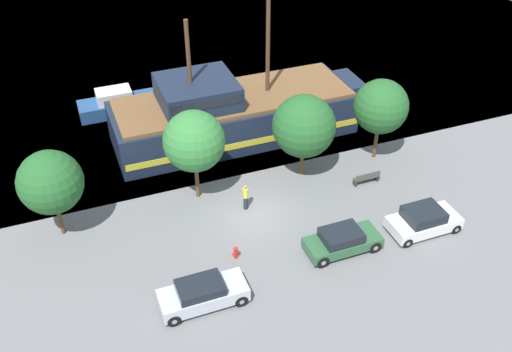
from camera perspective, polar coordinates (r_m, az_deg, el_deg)
name	(u,v)px	position (r m, az deg, el deg)	size (l,w,h in m)	color
ground_plane	(253,214)	(33.71, -0.28, -3.86)	(160.00, 160.00, 0.00)	slate
pirate_ship	(232,113)	(39.99, -2.41, 6.33)	(18.06, 5.86, 9.93)	#192338
moored_boat_dockside	(120,103)	(44.58, -13.41, 7.09)	(6.37, 2.10, 1.90)	navy
parked_car_curb_front	(424,220)	(33.53, 16.41, -4.28)	(4.05, 1.98, 1.51)	white
parked_car_curb_mid	(342,241)	(31.34, 8.61, -6.40)	(4.14, 1.82, 1.37)	#2D5B38
parked_car_curb_rear	(203,294)	(28.39, -5.36, -11.64)	(4.32, 1.77, 1.43)	#B7BCC6
fire_hydrant	(236,252)	(30.77, -2.05, -7.60)	(0.42, 0.25, 0.76)	red
bench_promenade_east	(367,178)	(36.52, 11.02, -0.17)	(1.69, 0.45, 0.85)	#4C4742
pedestrian_walking_near	(246,197)	(33.60, -1.05, -2.09)	(0.32, 0.32, 1.72)	#232838
tree_row_east	(50,182)	(32.15, -19.87, -0.61)	(3.50, 3.50, 5.32)	brown
tree_row_mideast	(194,141)	(32.96, -6.21, 3.47)	(3.63, 3.63, 5.81)	brown
tree_row_midwest	(304,126)	(35.07, 4.81, 4.99)	(3.94, 3.94, 5.57)	brown
tree_row_west	(381,107)	(37.40, 12.38, 6.79)	(3.52, 3.52, 5.61)	brown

